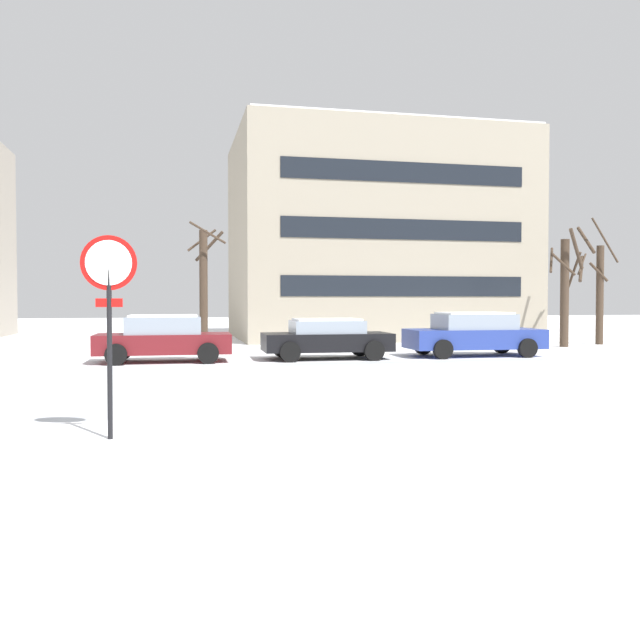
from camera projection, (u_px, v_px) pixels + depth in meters
name	position (u px, v px, depth m)	size (l,w,h in m)	color
ground_plane	(214.00, 407.00, 12.01)	(120.00, 120.00, 0.00)	white
road_surface	(205.00, 384.00, 15.28)	(80.00, 8.70, 0.00)	#B7BCC4
stop_sign	(109.00, 296.00, 9.20)	(0.76, 0.10, 2.82)	black
parked_car_maroon	(164.00, 338.00, 20.60)	(4.12, 2.08, 1.46)	maroon
parked_car_black	(327.00, 338.00, 21.63)	(4.15, 2.12, 1.31)	black
parked_car_blue	(474.00, 334.00, 22.73)	(4.60, 2.16, 1.50)	#283D93
tree_far_mid	(204.00, 286.00, 24.81)	(1.39, 1.62, 4.73)	#423326
tree_far_right	(565.00, 288.00, 27.05)	(1.52, 1.52, 4.75)	#423326
tree_far_left	(597.00, 287.00, 28.59)	(1.55, 1.85, 5.37)	#423326
building_far_right	(373.00, 238.00, 34.42)	(14.01, 10.02, 10.16)	#9E937F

